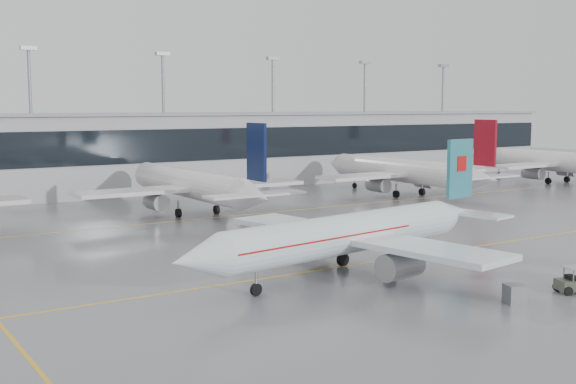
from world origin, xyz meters
TOP-DOWN VIEW (x-y plane):
  - ground at (0.00, 0.00)m, footprint 320.00×320.00m
  - taxi_line_main at (0.00, 0.00)m, footprint 120.00×0.25m
  - taxi_line_north at (0.00, 30.00)m, footprint 120.00×0.25m
  - terminal at (0.00, 62.00)m, footprint 180.00×15.00m
  - terminal_glass at (0.00, 54.45)m, footprint 180.00×0.20m
  - terminal_roof at (0.00, 62.00)m, footprint 182.00×16.00m
  - light_masts at (0.00, 68.00)m, footprint 156.40×1.00m
  - air_canada_jet at (-2.86, -2.51)m, footprint 34.02×26.82m
  - parked_jet_c at (-0.00, 33.69)m, footprint 29.64×36.96m
  - parked_jet_d at (35.00, 33.69)m, footprint 29.64×36.96m
  - parked_jet_e at (70.00, 33.69)m, footprint 29.64×36.96m
  - baggage_tug at (6.67, -15.96)m, footprint 3.96×2.45m
  - gse_unit at (0.72, -15.49)m, footprint 1.61×1.56m

SIDE VIEW (x-z plane):
  - ground at x=0.00m, z-range 0.00..0.00m
  - taxi_line_main at x=0.00m, z-range 0.00..0.01m
  - taxi_line_north at x=0.00m, z-range 0.00..0.01m
  - gse_unit at x=0.72m, z-range 0.00..1.29m
  - baggage_tug at x=6.67m, z-range -0.28..1.62m
  - air_canada_jet at x=-2.86m, z-range -1.94..8.48m
  - parked_jet_c at x=0.00m, z-range -2.15..9.57m
  - parked_jet_d at x=35.00m, z-range -2.15..9.57m
  - parked_jet_e at x=70.00m, z-range -2.15..9.57m
  - terminal at x=0.00m, z-range 0.00..12.00m
  - terminal_glass at x=0.00m, z-range 5.00..10.00m
  - terminal_roof at x=0.00m, z-range 12.00..12.40m
  - light_masts at x=0.00m, z-range 2.04..24.64m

